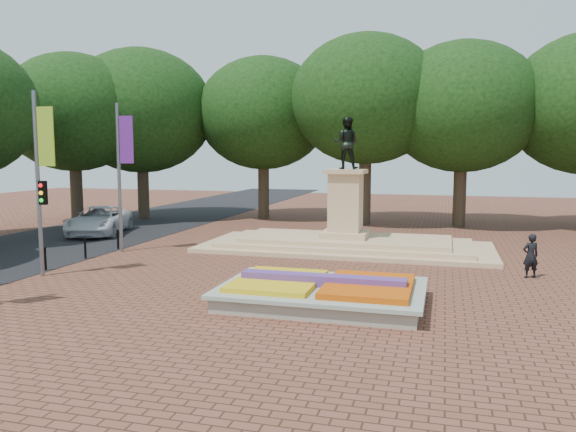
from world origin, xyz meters
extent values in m
plane|color=brown|center=(0.00, 0.00, 0.00)|extent=(90.00, 90.00, 0.00)
cube|color=black|center=(-15.00, 5.00, 0.01)|extent=(9.00, 90.00, 0.02)
cube|color=gray|center=(1.00, -2.00, 0.23)|extent=(6.00, 4.00, 0.45)
cube|color=#A2B09F|center=(1.00, -2.00, 0.50)|extent=(6.30, 4.30, 0.12)
cube|color=#E14C0C|center=(2.45, -2.00, 0.63)|extent=(2.60, 3.40, 0.22)
cube|color=yellow|center=(-0.45, -2.00, 0.62)|extent=(2.60, 3.40, 0.18)
cube|color=#482D7D|center=(1.00, -2.00, 0.72)|extent=(5.20, 0.55, 0.38)
cube|color=tan|center=(0.00, 8.00, 0.10)|extent=(14.00, 6.00, 0.20)
cube|color=tan|center=(0.00, 8.00, 0.30)|extent=(12.00, 5.00, 0.20)
cube|color=tan|center=(0.00, 8.00, 0.50)|extent=(10.00, 4.00, 0.20)
cube|color=tan|center=(0.00, 8.00, 0.75)|extent=(2.20, 2.20, 0.30)
cube|color=tan|center=(0.00, 8.00, 2.30)|extent=(1.50, 1.50, 2.80)
cube|color=tan|center=(0.00, 8.00, 3.80)|extent=(1.90, 1.90, 0.20)
imported|color=black|center=(0.00, 8.00, 5.15)|extent=(1.22, 0.95, 2.50)
cylinder|color=#33271B|center=(-16.00, 18.00, 2.00)|extent=(0.80, 0.80, 4.00)
ellipsoid|color=black|center=(-16.00, 18.00, 6.69)|extent=(8.80, 8.80, 7.48)
cylinder|color=#33271B|center=(-8.00, 18.00, 2.00)|extent=(0.80, 0.80, 4.00)
ellipsoid|color=black|center=(-8.00, 18.00, 6.69)|extent=(8.80, 8.80, 7.48)
cylinder|color=#33271B|center=(-1.00, 18.00, 2.00)|extent=(0.80, 0.80, 4.00)
ellipsoid|color=black|center=(-1.00, 18.00, 6.69)|extent=(8.80, 8.80, 7.48)
cylinder|color=#33271B|center=(6.00, 18.00, 2.00)|extent=(0.80, 0.80, 4.00)
ellipsoid|color=black|center=(6.00, 18.00, 6.69)|extent=(8.80, 8.80, 7.48)
cylinder|color=#33271B|center=(-19.50, 13.00, 1.92)|extent=(0.80, 0.80, 3.84)
ellipsoid|color=black|center=(-19.50, 13.00, 6.41)|extent=(8.40, 8.40, 7.14)
cylinder|color=slate|center=(-10.20, -1.00, 3.50)|extent=(0.16, 0.16, 7.00)
cube|color=#8AB424|center=(-9.75, -1.00, 5.30)|extent=(0.70, 0.04, 2.20)
cylinder|color=slate|center=(-10.20, 4.50, 3.50)|extent=(0.16, 0.16, 7.00)
cube|color=#632087|center=(-9.75, 4.50, 5.30)|extent=(0.70, 0.04, 2.20)
cube|color=black|center=(-10.00, -1.00, 3.20)|extent=(0.28, 0.18, 0.90)
cylinder|color=black|center=(-10.70, -0.20, 0.45)|extent=(0.10, 0.10, 0.90)
sphere|color=black|center=(-10.70, -0.20, 0.92)|extent=(0.12, 0.12, 0.12)
cylinder|color=black|center=(-10.70, 2.40, 0.45)|extent=(0.10, 0.10, 0.90)
sphere|color=black|center=(-10.70, 2.40, 0.92)|extent=(0.12, 0.12, 0.12)
cylinder|color=black|center=(-10.70, 5.00, 0.45)|extent=(0.10, 0.10, 0.90)
sphere|color=black|center=(-10.70, 5.00, 0.92)|extent=(0.12, 0.12, 0.12)
imported|color=silver|center=(-14.58, 9.20, 0.80)|extent=(4.23, 6.26, 1.59)
imported|color=black|center=(7.80, 3.63, 0.84)|extent=(0.72, 0.59, 1.68)
camera|label=1|loc=(4.59, -18.84, 4.72)|focal=35.00mm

